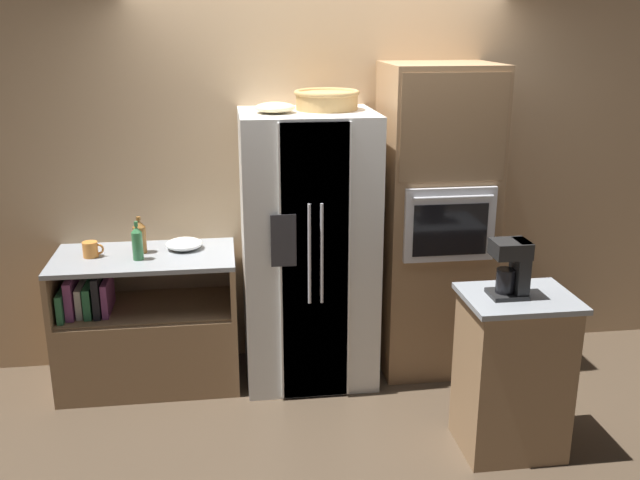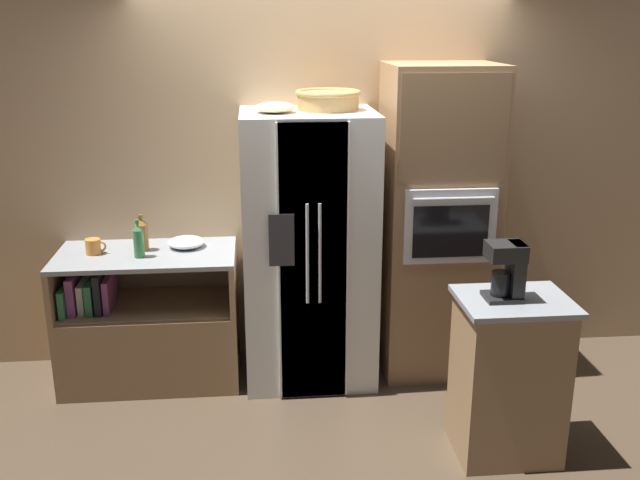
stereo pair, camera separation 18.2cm
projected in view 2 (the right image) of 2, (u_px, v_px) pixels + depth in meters
ground_plane at (328, 372)px, 4.97m from camera, size 20.00×20.00×0.00m
wall_back at (323, 164)px, 4.94m from camera, size 12.00×0.06×2.80m
counter_left at (149, 332)px, 4.81m from camera, size 1.16×0.64×0.90m
refrigerator at (309, 249)px, 4.70m from camera, size 0.86×0.74×1.81m
wall_oven at (437, 223)px, 4.78m from camera, size 0.72×0.68×2.09m
island_counter at (508, 377)px, 3.94m from camera, size 0.60×0.49×0.93m
wicker_basket at (329, 99)px, 4.50m from camera, size 0.42×0.42×0.12m
fruit_bowl at (275, 107)px, 4.37m from camera, size 0.25×0.25×0.07m
bottle_tall at (142, 234)px, 4.67m from camera, size 0.08×0.08×0.24m
bottle_short at (139, 241)px, 4.53m from camera, size 0.07×0.07×0.25m
mug at (94, 247)px, 4.61m from camera, size 0.13×0.10×0.10m
mixing_bowl at (186, 242)px, 4.76m from camera, size 0.24×0.24×0.07m
coffee_maker at (508, 269)px, 3.74m from camera, size 0.19×0.17×0.31m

